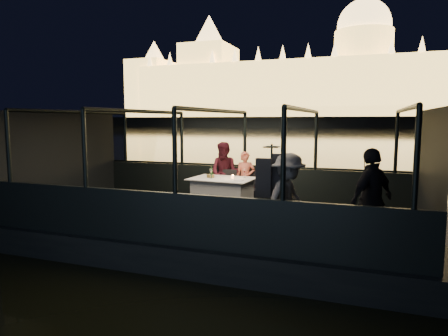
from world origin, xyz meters
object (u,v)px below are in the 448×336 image
(coat_stand, at_px, (271,191))
(wine_bottle, at_px, (211,172))
(person_woman_coral, at_px, (245,175))
(person_man_maroon, at_px, (225,174))
(dining_table_central, at_px, (222,194))
(passenger_dark, at_px, (371,199))
(chair_port_left, at_px, (227,187))
(chair_port_right, at_px, (252,188))
(passenger_stripe, at_px, (288,196))

(coat_stand, xyz_separation_m, wine_bottle, (-1.89, 2.02, 0.02))
(person_woman_coral, relative_size, person_man_maroon, 0.85)
(dining_table_central, relative_size, passenger_dark, 0.87)
(chair_port_left, xyz_separation_m, chair_port_right, (0.62, 0.15, 0.00))
(passenger_stripe, height_order, passenger_dark, passenger_dark)
(dining_table_central, distance_m, passenger_dark, 3.80)
(dining_table_central, height_order, person_woman_coral, person_woman_coral)
(passenger_stripe, bearing_deg, chair_port_right, 46.08)
(coat_stand, relative_size, wine_bottle, 6.32)
(chair_port_right, relative_size, coat_stand, 0.48)
(dining_table_central, bearing_deg, passenger_stripe, -47.43)
(passenger_stripe, relative_size, passenger_dark, 0.94)
(passenger_stripe, bearing_deg, coat_stand, 101.76)
(chair_port_left, xyz_separation_m, person_woman_coral, (0.41, 0.24, 0.30))
(passenger_dark, distance_m, wine_bottle, 3.98)
(dining_table_central, distance_m, coat_stand, 2.68)
(person_woman_coral, height_order, person_man_maroon, person_man_maroon)
(dining_table_central, relative_size, chair_port_right, 1.76)
(chair_port_left, distance_m, wine_bottle, 0.78)
(coat_stand, relative_size, passenger_dark, 1.02)
(person_woman_coral, xyz_separation_m, passenger_dark, (2.92, -2.75, 0.10))
(passenger_stripe, bearing_deg, person_man_maroon, 56.43)
(person_woman_coral, xyz_separation_m, passenger_stripe, (1.61, -2.91, 0.10))
(dining_table_central, height_order, coat_stand, coat_stand)
(coat_stand, bearing_deg, chair_port_right, 111.64)
(chair_port_right, relative_size, passenger_stripe, 0.52)
(person_woman_coral, bearing_deg, coat_stand, -79.72)
(coat_stand, bearing_deg, person_woman_coral, 114.63)
(passenger_dark, bearing_deg, person_woman_coral, -97.78)
(dining_table_central, height_order, wine_bottle, wine_bottle)
(dining_table_central, xyz_separation_m, person_man_maroon, (-0.21, 0.76, 0.36))
(coat_stand, bearing_deg, chair_port_left, 123.21)
(chair_port_right, distance_m, passenger_dark, 3.82)
(dining_table_central, xyz_separation_m, coat_stand, (1.63, -2.06, 0.51))
(chair_port_left, xyz_separation_m, passenger_dark, (3.33, -2.51, 0.40))
(chair_port_left, xyz_separation_m, passenger_stripe, (2.02, -2.67, 0.40))
(person_man_maroon, relative_size, wine_bottle, 5.78)
(chair_port_right, xyz_separation_m, person_man_maroon, (-0.74, 0.04, 0.30))
(dining_table_central, relative_size, wine_bottle, 5.37)
(chair_port_right, distance_m, person_man_maroon, 0.80)
(chair_port_left, relative_size, passenger_dark, 0.52)
(wine_bottle, bearing_deg, dining_table_central, 7.69)
(coat_stand, distance_m, passenger_dark, 1.61)
(chair_port_left, bearing_deg, person_man_maroon, 120.36)
(person_man_maroon, bearing_deg, chair_port_left, -58.84)
(dining_table_central, distance_m, chair_port_right, 0.89)
(coat_stand, height_order, passenger_dark, coat_stand)
(chair_port_right, height_order, passenger_stripe, passenger_stripe)
(person_woman_coral, distance_m, person_man_maroon, 0.53)
(coat_stand, bearing_deg, passenger_dark, 4.15)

